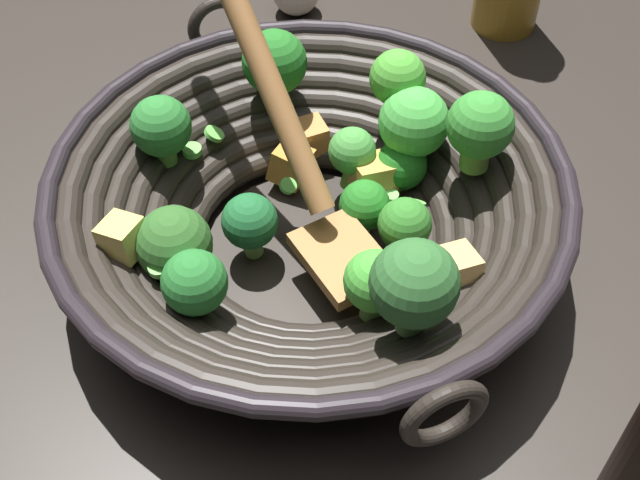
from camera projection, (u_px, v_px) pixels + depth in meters
The scene contains 2 objects.
ground_plane at pixel (310, 254), 0.64m from camera, with size 4.00×4.00×0.00m, color #28231E.
wok at pixel (311, 202), 0.60m from camera, with size 0.41×0.37×0.26m.
Camera 1 is at (0.40, -0.09, 0.49)m, focal length 47.63 mm.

